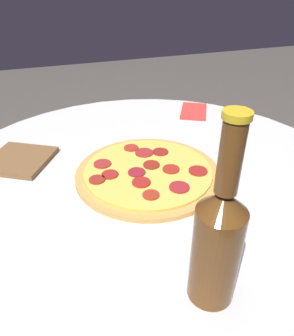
{
  "coord_description": "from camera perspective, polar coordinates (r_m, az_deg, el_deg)",
  "views": [
    {
      "loc": [
        -0.57,
        0.2,
        1.16
      ],
      "look_at": [
        0.01,
        0.0,
        0.78
      ],
      "focal_mm": 35.0,
      "sensor_mm": 36.0,
      "label": 1
    }
  ],
  "objects": [
    {
      "name": "pizza_paddle",
      "position": [
        0.84,
        -22.67,
        1.5
      ],
      "size": [
        0.19,
        0.25,
        0.02
      ],
      "rotation": [
        0.0,
        0.0,
        1.04
      ],
      "color": "brown",
      "rests_on": "table"
    },
    {
      "name": "napkin",
      "position": [
        1.06,
        8.12,
        9.77
      ],
      "size": [
        0.15,
        0.13,
        0.01
      ],
      "color": "red",
      "rests_on": "table"
    },
    {
      "name": "beer_bottle",
      "position": [
        0.43,
        12.19,
        -12.21
      ],
      "size": [
        0.06,
        0.06,
        0.28
      ],
      "color": "#563314",
      "rests_on": "table"
    },
    {
      "name": "pizza",
      "position": [
        0.72,
        -0.01,
        -0.81
      ],
      "size": [
        0.32,
        0.32,
        0.02
      ],
      "color": "#C68E47",
      "rests_on": "table"
    },
    {
      "name": "table",
      "position": [
        0.82,
        0.3,
        -10.67
      ],
      "size": [
        0.97,
        0.97,
        0.76
      ],
      "color": "silver",
      "rests_on": "ground_plane"
    }
  ]
}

